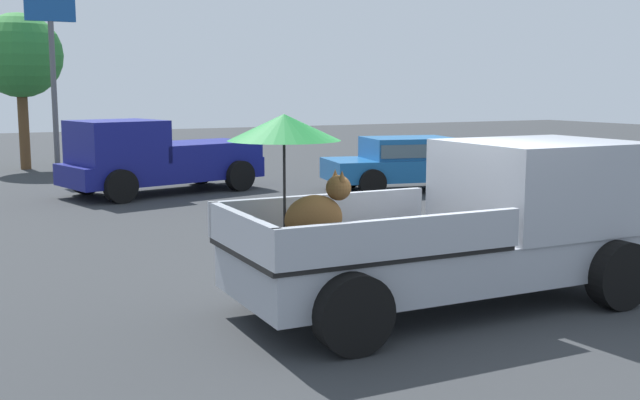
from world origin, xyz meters
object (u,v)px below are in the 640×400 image
(parked_sedan_near, at_px, (410,161))
(motel_sign, at_px, (52,46))
(pickup_truck_red, at_px, (156,158))
(pickup_truck_main, at_px, (473,222))

(parked_sedan_near, relative_size, motel_sign, 0.85)
(pickup_truck_red, distance_m, motel_sign, 6.11)
(pickup_truck_main, xyz_separation_m, pickup_truck_red, (-0.80, 11.14, -0.09))
(pickup_truck_main, xyz_separation_m, parked_sedan_near, (5.03, 8.80, -0.23))
(pickup_truck_main, distance_m, parked_sedan_near, 10.13)
(pickup_truck_main, xyz_separation_m, motel_sign, (-2.34, 16.31, 2.78))
(pickup_truck_main, relative_size, motel_sign, 0.95)
(parked_sedan_near, xyz_separation_m, motel_sign, (-7.37, 7.51, 3.00))
(motel_sign, bearing_deg, parked_sedan_near, -45.55)
(pickup_truck_main, distance_m, pickup_truck_red, 11.17)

